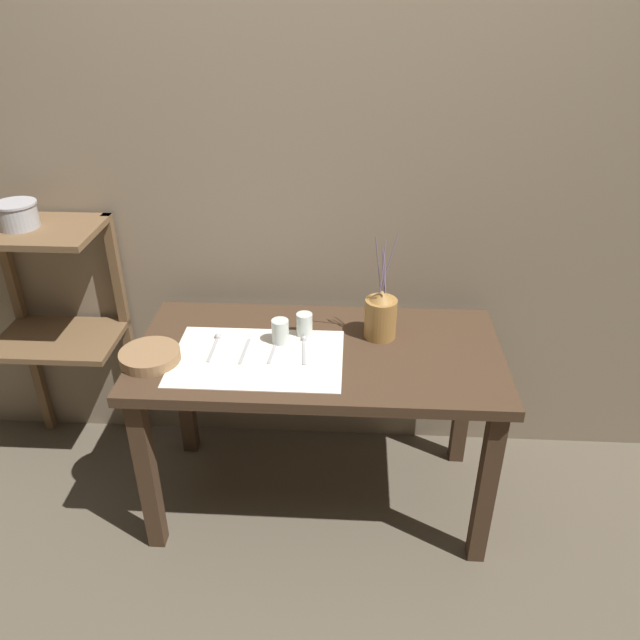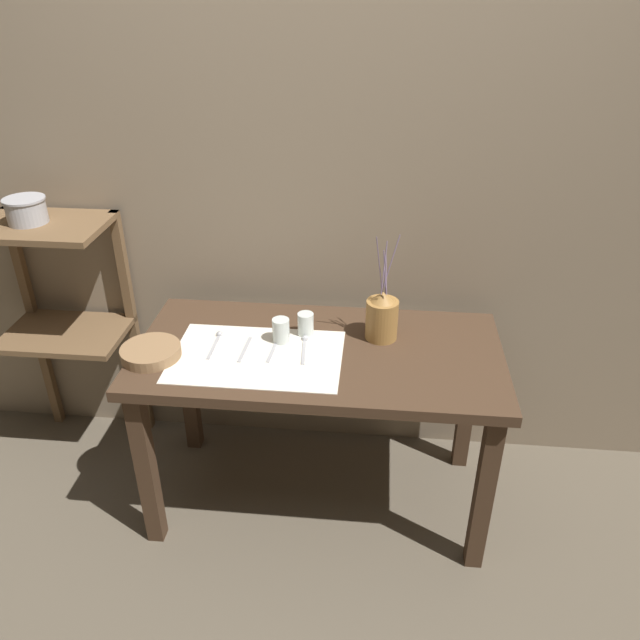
{
  "view_description": "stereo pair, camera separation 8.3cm",
  "coord_description": "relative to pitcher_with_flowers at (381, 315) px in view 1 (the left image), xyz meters",
  "views": [
    {
      "loc": [
        0.11,
        -1.88,
        1.9
      ],
      "look_at": [
        0.0,
        0.0,
        0.84
      ],
      "focal_mm": 35.0,
      "sensor_mm": 36.0,
      "label": 1
    },
    {
      "loc": [
        0.19,
        -1.87,
        1.9
      ],
      "look_at": [
        0.0,
        0.0,
        0.84
      ],
      "focal_mm": 35.0,
      "sensor_mm": 36.0,
      "label": 2
    }
  ],
  "objects": [
    {
      "name": "spoon_inner",
      "position": [
        -0.59,
        -0.08,
        -0.08
      ],
      "size": [
        0.02,
        0.18,
        0.02
      ],
      "color": "#A8A8AD",
      "rests_on": "wooden_table"
    },
    {
      "name": "linen_cloth",
      "position": [
        -0.43,
        -0.17,
        -0.09
      ],
      "size": [
        0.59,
        0.39,
        0.0
      ],
      "color": "silver",
      "rests_on": "wooden_table"
    },
    {
      "name": "wooden_table",
      "position": [
        -0.22,
        -0.1,
        -0.19
      ],
      "size": [
        1.31,
        0.65,
        0.72
      ],
      "color": "#422D1E",
      "rests_on": "ground_plane"
    },
    {
      "name": "fork_inner",
      "position": [
        -0.48,
        -0.14,
        -0.08
      ],
      "size": [
        0.02,
        0.17,
        0.0
      ],
      "color": "#A8A8AD",
      "rests_on": "wooden_table"
    },
    {
      "name": "stone_wall_back",
      "position": [
        -0.22,
        0.33,
        0.4
      ],
      "size": [
        7.0,
        0.06,
        2.4
      ],
      "color": "gray",
      "rests_on": "ground_plane"
    },
    {
      "name": "wooden_shelf_unit",
      "position": [
        -1.29,
        0.15,
        -0.06
      ],
      "size": [
        0.48,
        0.34,
        1.07
      ],
      "color": "brown",
      "rests_on": "ground_plane"
    },
    {
      "name": "spoon_outer",
      "position": [
        -0.27,
        -0.08,
        -0.08
      ],
      "size": [
        0.03,
        0.18,
        0.02
      ],
      "color": "#A8A8AD",
      "rests_on": "wooden_table"
    },
    {
      "name": "ground_plane",
      "position": [
        -0.22,
        -0.1,
        -0.8
      ],
      "size": [
        12.0,
        12.0,
        0.0
      ],
      "primitive_type": "plane",
      "color": "brown"
    },
    {
      "name": "pitcher_with_flowers",
      "position": [
        0.0,
        0.0,
        0.0
      ],
      "size": [
        0.12,
        0.12,
        0.4
      ],
      "color": "olive",
      "rests_on": "wooden_table"
    },
    {
      "name": "wooden_bowl",
      "position": [
        -0.8,
        -0.21,
        -0.07
      ],
      "size": [
        0.21,
        0.21,
        0.04
      ],
      "color": "#8E6B47",
      "rests_on": "wooden_table"
    },
    {
      "name": "glass_tumbler_near",
      "position": [
        -0.36,
        -0.07,
        -0.04
      ],
      "size": [
        0.06,
        0.06,
        0.09
      ],
      "color": "silver",
      "rests_on": "wooden_table"
    },
    {
      "name": "glass_tumbler_far",
      "position": [
        -0.28,
        -0.01,
        -0.04
      ],
      "size": [
        0.06,
        0.06,
        0.09
      ],
      "color": "silver",
      "rests_on": "wooden_table"
    },
    {
      "name": "fork_outer",
      "position": [
        -0.38,
        -0.13,
        -0.08
      ],
      "size": [
        0.02,
        0.17,
        0.0
      ],
      "color": "#A8A8AD",
      "rests_on": "wooden_table"
    },
    {
      "name": "metal_pot_large",
      "position": [
        -1.33,
        0.11,
        0.32
      ],
      "size": [
        0.15,
        0.15,
        0.09
      ],
      "color": "#A8A8AD",
      "rests_on": "wooden_shelf_unit"
    }
  ]
}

